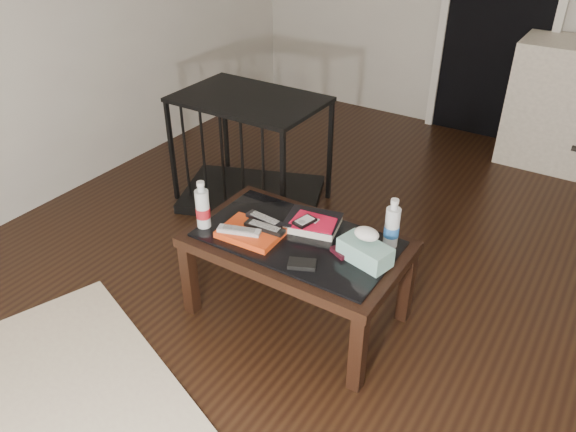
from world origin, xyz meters
name	(u,v)px	position (x,y,z in m)	size (l,w,h in m)	color
ground	(410,319)	(0.00, 0.00, 0.00)	(5.00, 5.00, 0.00)	black
doorway	(502,7)	(-0.40, 2.47, 1.02)	(0.90, 0.08, 2.07)	black
coffee_table	(297,249)	(-0.50, -0.27, 0.40)	(1.00, 0.60, 0.46)	black
pet_crate	(252,167)	(-1.37, 0.55, 0.23)	(1.06, 0.89, 0.71)	black
magazines	(251,232)	(-0.69, -0.37, 0.48)	(0.28, 0.21, 0.03)	#E54215
remote_silver	(239,230)	(-0.73, -0.42, 0.50)	(0.20, 0.05, 0.02)	#B9B9BE
remote_black_front	(265,227)	(-0.64, -0.33, 0.50)	(0.20, 0.05, 0.02)	black
remote_black_back	(265,219)	(-0.68, -0.27, 0.50)	(0.20, 0.05, 0.02)	black
textbook	(313,223)	(-0.49, -0.15, 0.48)	(0.25, 0.20, 0.05)	black
dvd_mailers	(313,221)	(-0.48, -0.17, 0.51)	(0.19, 0.14, 0.01)	red
ipod	(305,221)	(-0.50, -0.21, 0.52)	(0.06, 0.10, 0.02)	black
flip_phone	(340,252)	(-0.27, -0.28, 0.47)	(0.09, 0.05, 0.02)	black
wallet	(302,264)	(-0.37, -0.44, 0.47)	(0.12, 0.07, 0.02)	black
water_bottle_left	(202,204)	(-0.93, -0.42, 0.58)	(0.07, 0.07, 0.24)	silver
water_bottle_right	(392,223)	(-0.12, -0.09, 0.58)	(0.07, 0.07, 0.24)	white
tissue_box	(365,252)	(-0.16, -0.26, 0.51)	(0.23, 0.12, 0.09)	teal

